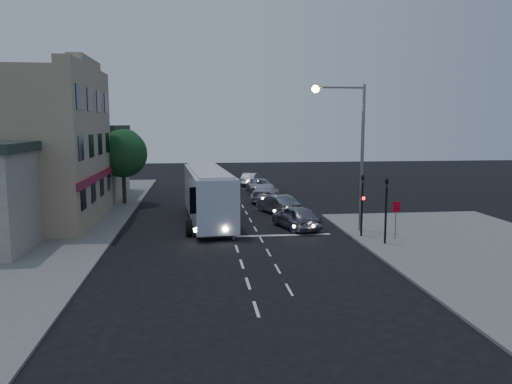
{
  "coord_description": "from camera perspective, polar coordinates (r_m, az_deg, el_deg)",
  "views": [
    {
      "loc": [
        -2.07,
        -27.44,
        6.76
      ],
      "look_at": [
        1.83,
        5.61,
        2.2
      ],
      "focal_mm": 35.0,
      "sensor_mm": 36.0,
      "label": 1
    }
  ],
  "objects": [
    {
      "name": "car_extra",
      "position": [
        55.27,
        -0.62,
        1.49
      ],
      "size": [
        2.66,
        4.42,
        1.37
      ],
      "primitive_type": "imported",
      "rotation": [
        0.0,
        0.0,
        2.83
      ],
      "color": "silver",
      "rests_on": "ground"
    },
    {
      "name": "low_building_north",
      "position": [
        48.91,
        -20.26,
        3.37
      ],
      "size": [
        9.4,
        9.4,
        6.5
      ],
      "color": "gray",
      "rests_on": "sidewalk_far"
    },
    {
      "name": "regulatory_sign",
      "position": [
        29.93,
        15.72,
        -2.43
      ],
      "size": [
        0.45,
        0.12,
        2.2
      ],
      "color": "slate",
      "rests_on": "sidewalk_near"
    },
    {
      "name": "tour_bus",
      "position": [
        34.46,
        -5.52,
        -0.16
      ],
      "size": [
        3.44,
        12.26,
        3.72
      ],
      "rotation": [
        0.0,
        0.0,
        0.08
      ],
      "color": "silver",
      "rests_on": "ground"
    },
    {
      "name": "streetlight",
      "position": [
        31.11,
        10.94,
        5.77
      ],
      "size": [
        3.32,
        0.44,
        9.0
      ],
      "color": "slate",
      "rests_on": "sidewalk_near"
    },
    {
      "name": "road_markings",
      "position": [
        31.66,
        -0.49,
        -4.52
      ],
      "size": [
        8.0,
        30.55,
        0.01
      ],
      "color": "silver",
      "rests_on": "ground"
    },
    {
      "name": "car_sedan_c",
      "position": [
        49.54,
        0.4,
        0.78
      ],
      "size": [
        2.38,
        5.08,
        1.41
      ],
      "primitive_type": "imported",
      "rotation": [
        0.0,
        0.0,
        3.13
      ],
      "color": "#A0A3AB",
      "rests_on": "ground"
    },
    {
      "name": "car_sedan_a",
      "position": [
        37.77,
        2.48,
        -1.41
      ],
      "size": [
        2.89,
        4.63,
        1.44
      ],
      "primitive_type": "imported",
      "rotation": [
        0.0,
        0.0,
        3.48
      ],
      "color": "slate",
      "rests_on": "ground"
    },
    {
      "name": "traffic_signal_main",
      "position": [
        30.14,
        12.06,
        -0.65
      ],
      "size": [
        0.25,
        0.35,
        4.1
      ],
      "color": "black",
      "rests_on": "sidewalk_near"
    },
    {
      "name": "main_building",
      "position": [
        37.41,
        -25.34,
        4.6
      ],
      "size": [
        10.12,
        12.0,
        11.0
      ],
      "color": "tan",
      "rests_on": "sidewalk_far"
    },
    {
      "name": "car_sedan_b",
      "position": [
        43.89,
        1.07,
        -0.04
      ],
      "size": [
        3.34,
        5.69,
        1.55
      ],
      "primitive_type": "imported",
      "rotation": [
        0.0,
        0.0,
        2.91
      ],
      "color": "silver",
      "rests_on": "ground"
    },
    {
      "name": "ground",
      "position": [
        28.33,
        -2.36,
        -6.01
      ],
      "size": [
        120.0,
        120.0,
        0.0
      ],
      "primitive_type": "plane",
      "color": "black"
    },
    {
      "name": "sidewalk_near",
      "position": [
        28.66,
        25.41,
        -6.49
      ],
      "size": [
        12.0,
        24.0,
        0.12
      ],
      "primitive_type": "cube",
      "color": "slate",
      "rests_on": "ground"
    },
    {
      "name": "sidewalk_far",
      "position": [
        37.69,
        -23.51,
        -3.09
      ],
      "size": [
        12.0,
        50.0,
        0.12
      ],
      "primitive_type": "cube",
      "color": "slate",
      "rests_on": "ground"
    },
    {
      "name": "street_tree",
      "position": [
        42.96,
        -14.98,
        4.52
      ],
      "size": [
        4.0,
        4.0,
        6.2
      ],
      "color": "black",
      "rests_on": "sidewalk_far"
    },
    {
      "name": "traffic_signal_side",
      "position": [
        28.54,
        14.66,
        -1.2
      ],
      "size": [
        0.18,
        0.15,
        4.1
      ],
      "color": "black",
      "rests_on": "sidewalk_near"
    },
    {
      "name": "car_suv",
      "position": [
        32.42,
        4.6,
        -2.87
      ],
      "size": [
        2.93,
        4.85,
        1.54
      ],
      "primitive_type": "imported",
      "rotation": [
        0.0,
        0.0,
        3.4
      ],
      "color": "gray",
      "rests_on": "ground"
    }
  ]
}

